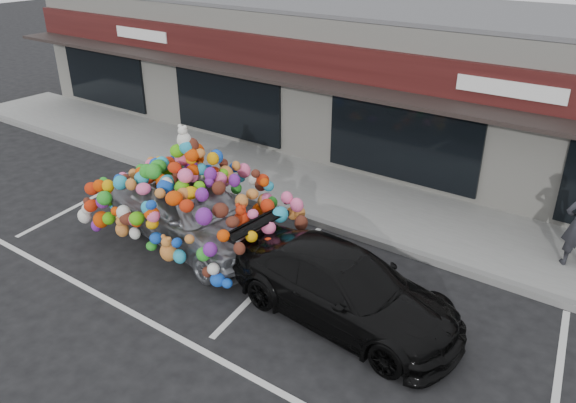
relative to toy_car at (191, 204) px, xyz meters
The scene contains 10 objects.
ground 1.12m from the toy_car, 156.95° to the right, with size 90.00×90.00×0.00m, color black.
shop_building 8.32m from the toy_car, 93.81° to the left, with size 24.00×7.20×4.31m.
sidewalk 3.91m from the toy_car, 98.26° to the left, with size 26.00×3.00×0.15m, color gray.
kerb 2.49m from the toy_car, 103.56° to the left, with size 26.00×0.18×0.16m, color slate.
parking_stripe_left 3.87m from the toy_car, behind, with size 0.12×4.40×0.01m, color silver.
parking_stripe_mid 2.45m from the toy_car, ahead, with size 0.12×4.40×0.01m, color silver.
parking_stripe_right 7.71m from the toy_car, ahead, with size 0.12×4.40×0.01m, color silver.
lane_line 3.07m from the toy_car, 60.15° to the right, with size 14.00×0.12×0.01m, color silver.
toy_car is the anchor object (origin of this frame).
black_sedan 4.10m from the toy_car, ahead, with size 4.42×1.80×1.28m, color black.
Camera 1 is at (8.60, -7.39, 6.34)m, focal length 35.00 mm.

